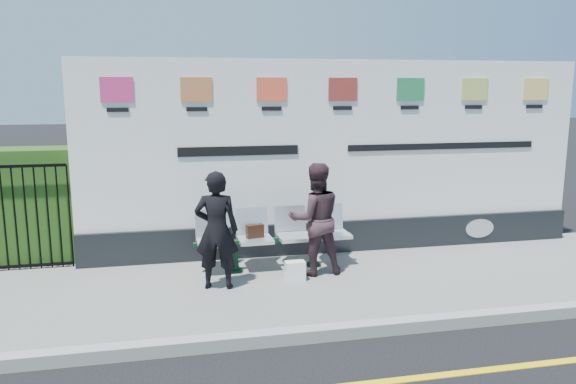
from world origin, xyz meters
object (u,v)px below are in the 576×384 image
object	(u,v)px
woman_right	(315,219)
billboard	(340,170)
bench	(275,252)
woman_left	(217,230)

from	to	relation	value
woman_right	billboard	bearing A→B (deg)	-124.38
bench	woman_right	bearing A→B (deg)	-35.04
bench	woman_right	distance (m)	0.82
woman_left	woman_right	bearing A→B (deg)	-155.62
bench	woman_left	xyz separation A→B (m)	(-0.88, -0.64, 0.54)
bench	woman_left	bearing A→B (deg)	-146.14
woman_left	woman_right	world-z (taller)	woman_right
billboard	bench	world-z (taller)	billboard
bench	woman_left	world-z (taller)	woman_left
billboard	bench	distance (m)	1.73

